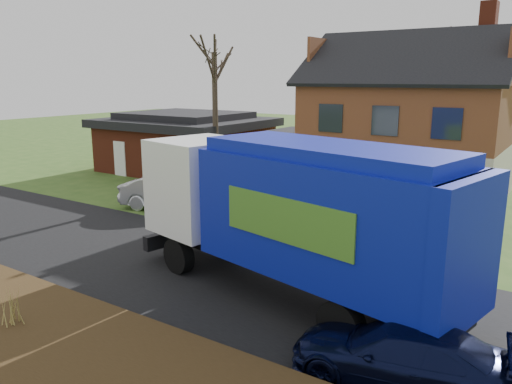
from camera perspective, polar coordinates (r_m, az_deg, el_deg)
The scene contains 11 objects.
ground at distance 15.70m, azimuth -6.12°, elevation -8.95°, with size 120.00×120.00×0.00m, color #30511B.
road at distance 15.70m, azimuth -6.13°, elevation -8.92°, with size 80.00×7.00×0.02m, color black.
mulch_verge at distance 12.43m, azimuth -22.42°, elevation -15.34°, with size 80.00×3.50×0.30m, color #312210.
main_house at distance 26.36m, azimuth 16.13°, elevation 8.50°, with size 12.95×8.95×9.26m.
ranch_house at distance 32.51m, azimuth -8.04°, elevation 5.70°, with size 9.80×8.20×3.70m.
garbage_truck at distance 12.99m, azimuth 4.43°, elevation -2.08°, with size 10.37×4.76×4.30m.
silver_sedan at distance 22.81m, azimuth -9.42°, elevation -0.03°, with size 1.66×4.77×1.57m, color #B8BBC1.
navy_wagon at distance 10.50m, azimuth 16.08°, elevation -17.43°, with size 1.72×4.22×1.23m, color black.
tree_front_west at distance 27.01m, azimuth -4.85°, elevation 17.84°, with size 3.33×3.33×9.91m.
tree_back at distance 32.91m, azimuth 23.10°, elevation 16.37°, with size 3.17×3.17×10.05m.
grass_clump_mid at distance 12.93m, azimuth -26.12°, elevation -11.61°, with size 0.32×0.27×0.90m.
Camera 1 is at (9.35, -11.19, 5.83)m, focal length 35.00 mm.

